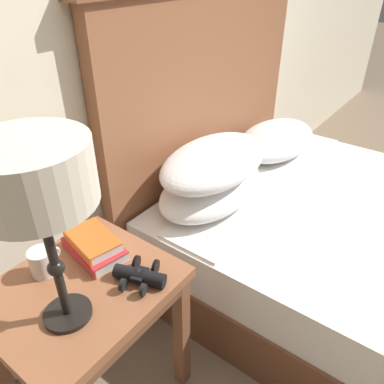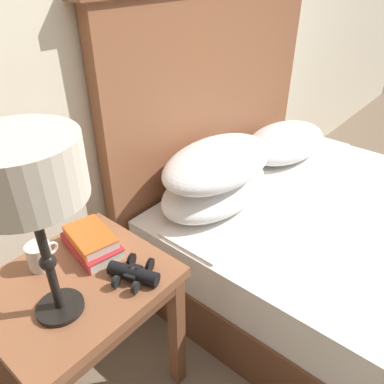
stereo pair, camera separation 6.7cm
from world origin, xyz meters
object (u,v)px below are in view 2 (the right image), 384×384
binoculars_pair (134,273)px  nightstand (80,301)px  coffee_mug (40,256)px  table_lamp (24,175)px  book_stacked_on_top (90,237)px  bed (349,245)px  book_on_nightstand (92,246)px

binoculars_pair → nightstand: bearing=133.1°
nightstand → coffee_mug: 0.19m
table_lamp → book_stacked_on_top: 0.45m
bed → book_stacked_on_top: (-0.96, 0.57, 0.34)m
bed → book_stacked_on_top: 1.17m
binoculars_pair → book_on_nightstand: bearing=90.0°
nightstand → book_stacked_on_top: size_ratio=2.87×
book_stacked_on_top → binoculars_pair: 0.21m
nightstand → book_on_nightstand: size_ratio=2.53×
book_on_nightstand → nightstand: bearing=-148.6°
nightstand → table_lamp: table_lamp is taller
nightstand → binoculars_pair: 0.21m
book_stacked_on_top → table_lamp: bearing=-146.6°
bed → binoculars_pair: (-0.96, 0.37, 0.31)m
book_on_nightstand → binoculars_pair: bearing=-90.0°
nightstand → table_lamp: 0.53m
bed → table_lamp: size_ratio=3.58×
table_lamp → coffee_mug: 0.43m
binoculars_pair → bed: bearing=-20.9°
binoculars_pair → coffee_mug: 0.30m
bed → binoculars_pair: 1.07m
nightstand → coffee_mug: (-0.03, 0.13, 0.13)m
coffee_mug → nightstand: bearing=-78.5°
nightstand → table_lamp: (-0.09, -0.06, 0.52)m
nightstand → book_on_nightstand: book_on_nightstand is taller
table_lamp → coffee_mug: (0.06, 0.19, -0.38)m
bed → binoculars_pair: bed is taller
bed → book_on_nightstand: bed is taller
table_lamp → book_on_nightstand: 0.48m
book_on_nightstand → coffee_mug: bearing=159.4°
bed → book_on_nightstand: size_ratio=7.93×
bed → table_lamp: 1.44m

